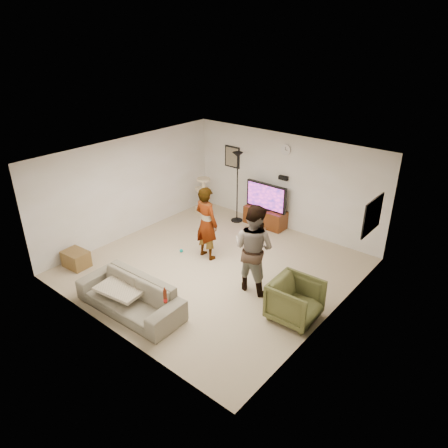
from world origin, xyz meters
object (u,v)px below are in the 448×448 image
Objects in this scene: person_right at (254,248)px; floor_lamp at (237,188)px; tv at (266,196)px; armchair at (295,301)px; sofa at (130,296)px; cat_tree at (203,196)px; side_table at (76,259)px; beer_bottle at (165,296)px; person_left at (206,223)px; tv_stand at (265,217)px.

floor_lamp is at bearing -47.75° from person_right.
tv is 1.40× the size of armchair.
armchair is at bearing 163.43° from person_right.
tv is 4.70m from sofa.
floor_lamp reaches higher than sofa.
cat_tree is 5.05m from armchair.
sofa is 2.21m from side_table.
beer_bottle reaches higher than sofa.
cat_tree is at bearing -40.79° from person_left.
person_right is at bearing 72.46° from armchair.
person_right is 2.53m from sofa.
side_table is at bearing 171.45° from sofa.
tv is at bearing 89.55° from sofa.
cat_tree is 0.64× the size of person_left.
cat_tree is 1.98× the size of side_table.
person_left is at bearing -71.02° from floor_lamp.
beer_bottle is (-0.32, -2.07, -0.16)m from person_right.
beer_bottle is (1.24, -2.42, -0.10)m from person_left.
tv_stand is 4.87m from side_table.
beer_bottle reaches higher than tv_stand.
cat_tree is 0.51× the size of sofa.
side_table is at bearing -114.60° from tv_stand.
tv_stand is at bearing 18.27° from floor_lamp.
cat_tree reaches higher than side_table.
person_right is at bearing 55.09° from sofa.
armchair is (3.42, -2.66, -0.58)m from floor_lamp.
cat_tree reaches higher than sofa.
sofa is at bearing -88.04° from tv.
tv is at bearing 0.00° from tv_stand.
tv is at bearing 39.84° from armchair.
tv is 0.69× the size of person_left.
side_table is (-3.51, -1.83, -0.73)m from person_right.
sofa is (-1.32, -2.07, -0.60)m from person_right.
person_left is 2.72m from beer_bottle.
person_right is 4.03m from side_table.
armchair is (2.65, -2.91, -0.45)m from tv.
floor_lamp is at bearing 99.44° from sofa.
tv is (0.00, 0.00, 0.59)m from tv_stand.
tv_stand is 1.88m from cat_tree.
floor_lamp reaches higher than tv_stand.
tv is 4.92m from side_table.
floor_lamp is at bearing -161.73° from tv.
armchair is at bearing 17.96° from side_table.
cat_tree is at bearing 125.25° from beer_bottle.
floor_lamp reaches higher than person_right.
person_right is (1.56, -0.35, 0.06)m from person_left.
tv_stand is 0.60× the size of floor_lamp.
cat_tree is at bearing -164.28° from tv.
floor_lamp is 4.56m from sofa.
person_right is at bearing 27.60° from side_table.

